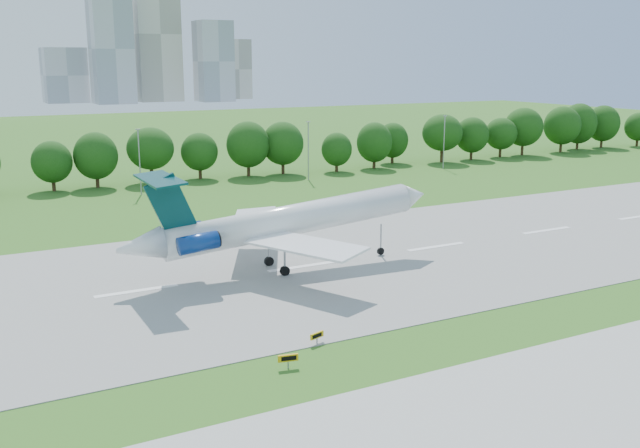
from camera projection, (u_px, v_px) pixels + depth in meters
The scene contains 8 objects.
ground at pixel (217, 381), 55.25m from camera, with size 600.00×600.00×0.00m, color #30641A.
runway at pixel (137, 291), 76.76m from camera, with size 400.00×45.00×0.08m, color gray.
tree_line at pixel (46, 160), 133.04m from camera, with size 288.40×8.40×10.40m.
light_poles at pixel (39, 167), 123.25m from camera, with size 175.90×0.25×12.19m.
skyline at pixel (150, 51), 430.43m from camera, with size 127.00×52.00×80.00m.
airliner at pixel (277, 222), 83.10m from camera, with size 39.70×28.92×12.61m.
taxi_sign_centre at pixel (288, 358), 57.43m from camera, with size 1.69×0.52×1.18m.
taxi_sign_right at pixel (317, 336), 62.41m from camera, with size 1.50×0.61×1.07m.
Camera 1 is at (-16.92, -48.91, 24.27)m, focal length 40.00 mm.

